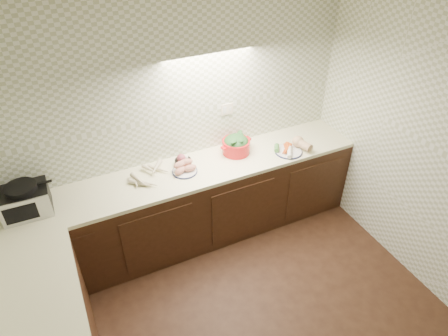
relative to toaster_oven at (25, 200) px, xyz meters
name	(u,v)px	position (x,y,z in m)	size (l,w,h in m)	color
room	(274,207)	(1.47, -1.54, 0.60)	(3.60, 3.60, 2.60)	black
counter	(152,287)	(0.78, -0.86, -0.58)	(3.60, 3.60, 0.90)	black
toaster_oven	(25,200)	(0.00, 0.00, 0.00)	(0.40, 0.31, 0.28)	black
parsnip_pile	(146,176)	(1.05, 0.02, -0.10)	(0.35, 0.39, 0.08)	beige
sweet_potato_plate	(184,168)	(1.42, -0.03, -0.09)	(0.25, 0.25, 0.12)	#14193D
onion_bowl	(183,161)	(1.45, 0.08, -0.08)	(0.17, 0.17, 0.13)	black
dutch_oven	(236,145)	(2.03, 0.06, -0.03)	(0.36, 0.34, 0.20)	red
veg_plate	(293,146)	(2.59, -0.16, -0.08)	(0.37, 0.32, 0.13)	#14193D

